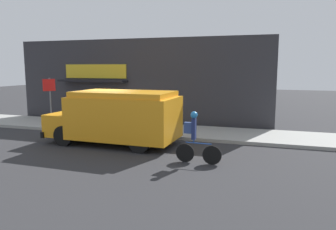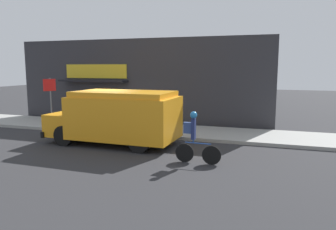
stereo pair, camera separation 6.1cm
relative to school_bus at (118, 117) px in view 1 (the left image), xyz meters
name	(u,v)px [view 1 (the left image)]	position (x,y,z in m)	size (l,w,h in m)	color
ground_plane	(107,135)	(-1.28, 1.42, -1.13)	(70.00, 70.00, 0.00)	#2B2B2D
sidewalk	(122,128)	(-1.28, 2.90, -1.06)	(28.00, 2.97, 0.14)	#999993
storefront	(134,82)	(-1.37, 4.73, 1.19)	(14.65, 0.94, 4.63)	#2D2D33
school_bus	(118,117)	(0.00, 0.00, 0.00)	(5.34, 2.84, 2.15)	orange
cyclist	(195,137)	(3.59, -1.65, -0.27)	(1.52, 0.23, 1.70)	black
stop_sign_post	(50,94)	(-4.78, 1.98, 0.64)	(0.45, 0.45, 2.42)	slate
trash_bin	(149,118)	(0.12, 3.11, -0.52)	(0.61, 0.61, 0.92)	slate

